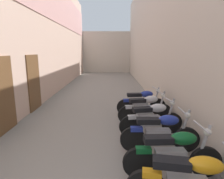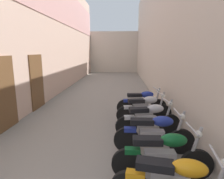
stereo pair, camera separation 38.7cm
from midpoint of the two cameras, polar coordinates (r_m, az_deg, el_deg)
The scene contains 9 objects.
ground_plane at distance 8.74m, azimuth -4.95°, elevation -4.04°, with size 37.44×37.44×0.00m, color gray.
building_left at distance 10.97m, azimuth -19.79°, elevation 17.14°, with size 0.45×21.44×7.03m.
building_right at distance 10.67m, azimuth 11.52°, elevation 17.78°, with size 0.45×21.44×7.09m.
building_far_end at distance 22.12m, azimuth -2.22°, elevation 11.18°, with size 8.19×2.00×4.44m, color beige.
motorcycle_fourth at distance 3.78m, azimuth 15.10°, elevation -17.91°, with size 1.85×0.58×1.04m.
motorcycle_fifth at distance 4.58m, azimuth 11.99°, elevation -12.32°, with size 1.85×0.58×1.04m.
motorcycle_sixth at distance 5.42m, azimuth 9.92°, elevation -8.43°, with size 1.84×0.58×1.04m.
motorcycle_seventh at distance 6.32m, azimuth 8.40°, elevation -5.49°, with size 1.84×0.58×1.04m.
motorcycle_eighth at distance 7.07m, azimuth 7.43°, elevation -3.62°, with size 1.85×0.58×1.04m.
Camera 1 is at (0.50, 0.32, 2.33)m, focal length 30.31 mm.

